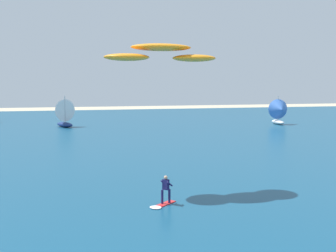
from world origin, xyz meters
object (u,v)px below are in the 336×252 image
kite (161,53)px  sailboat_mid_left (280,112)px  kitesurfer (164,194)px  sailboat_near_shore (63,113)px

kite → sailboat_mid_left: kite is taller
kite → kitesurfer: bearing=-99.4°
kite → sailboat_mid_left: 44.80m
sailboat_mid_left → sailboat_near_shore: bearing=172.6°
sailboat_near_shore → kitesurfer: bearing=-81.1°
sailboat_near_shore → kite: bearing=-79.6°
kitesurfer → sailboat_mid_left: size_ratio=0.40×
kite → sailboat_near_shore: kite is taller
kitesurfer → kite: (0.54, 3.27, 8.18)m
kitesurfer → sailboat_near_shore: size_ratio=0.39×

